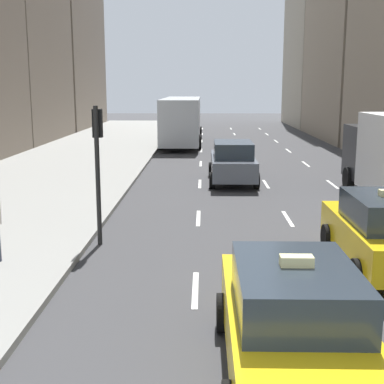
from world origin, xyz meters
name	(u,v)px	position (x,y,z in m)	size (l,w,h in m)	color
sidewalk_left	(79,159)	(-7.00, 27.00, 0.07)	(8.00, 66.00, 0.15)	gray
lane_markings	(259,173)	(2.60, 23.00, 0.01)	(5.72, 56.00, 0.01)	white
taxi_lead	(384,231)	(4.00, 9.36, 0.88)	(2.02, 4.40, 1.87)	yellow
taxi_second	(292,319)	(1.20, 4.70, 0.88)	(2.02, 4.40, 1.87)	yellow
sedan_black_near	(233,162)	(1.20, 20.38, 0.90)	(2.02, 4.71, 1.78)	#565B66
city_bus	(182,119)	(-1.61, 35.81, 1.79)	(2.80, 11.61, 3.25)	#B7BCC1
traffic_light_pole	(98,153)	(-2.75, 11.22, 2.41)	(0.24, 0.42, 3.60)	black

